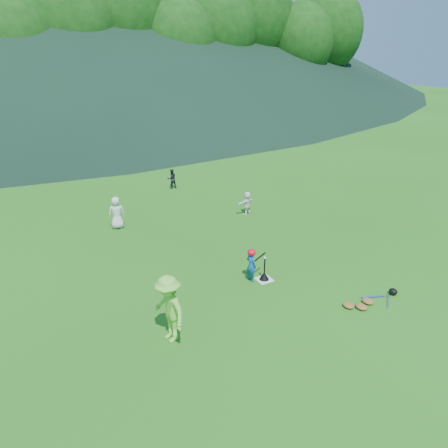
# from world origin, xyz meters

# --- Properties ---
(ground) EXTENTS (120.00, 120.00, 0.00)m
(ground) POSITION_xyz_m (0.00, 0.00, 0.00)
(ground) COLOR #225D15
(ground) RESTS_ON ground
(home_plate) EXTENTS (0.45, 0.45, 0.02)m
(home_plate) POSITION_xyz_m (0.00, 0.00, 0.01)
(home_plate) COLOR silver
(home_plate) RESTS_ON ground
(baseball) EXTENTS (0.08, 0.08, 0.08)m
(baseball) POSITION_xyz_m (0.00, 0.00, 0.74)
(baseball) COLOR white
(baseball) RESTS_ON batting_tee
(batter_child) EXTENTS (0.31, 0.41, 1.00)m
(batter_child) POSITION_xyz_m (-0.37, 0.16, 0.50)
(batter_child) COLOR #144F8D
(batter_child) RESTS_ON ground
(adult_coach) EXTENTS (0.79, 1.18, 1.69)m
(adult_coach) POSITION_xyz_m (-3.53, -1.30, 0.85)
(adult_coach) COLOR #74D23D
(adult_coach) RESTS_ON ground
(fielder_a) EXTENTS (0.68, 0.52, 1.24)m
(fielder_a) POSITION_xyz_m (-2.71, 6.02, 0.62)
(fielder_a) COLOR silver
(fielder_a) RESTS_ON ground
(fielder_b) EXTENTS (0.47, 0.37, 0.95)m
(fielder_b) POSITION_xyz_m (1.03, 9.69, 0.47)
(fielder_b) COLOR black
(fielder_b) RESTS_ON ground
(fielder_d) EXTENTS (0.93, 0.52, 0.96)m
(fielder_d) POSITION_xyz_m (2.41, 4.93, 0.48)
(fielder_d) COLOR white
(fielder_d) RESTS_ON ground
(batting_tee) EXTENTS (0.30, 0.30, 0.68)m
(batting_tee) POSITION_xyz_m (0.00, 0.00, 0.13)
(batting_tee) COLOR black
(batting_tee) RESTS_ON home_plate
(batter_gear) EXTENTS (0.71, 0.32, 0.36)m
(batter_gear) POSITION_xyz_m (-0.34, 0.16, 0.91)
(batter_gear) COLOR red
(batter_gear) RESTS_ON ground
(equipment_pile) EXTENTS (1.80, 0.75, 0.19)m
(equipment_pile) POSITION_xyz_m (1.77, -2.42, 0.07)
(equipment_pile) COLOR olive
(equipment_pile) RESTS_ON ground
(outfield_fence) EXTENTS (70.07, 0.08, 1.33)m
(outfield_fence) POSITION_xyz_m (0.00, 28.00, 0.70)
(outfield_fence) COLOR gray
(outfield_fence) RESTS_ON ground
(tree_line) EXTENTS (70.04, 11.40, 14.82)m
(tree_line) POSITION_xyz_m (0.20, 33.83, 8.21)
(tree_line) COLOR #382314
(tree_line) RESTS_ON ground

